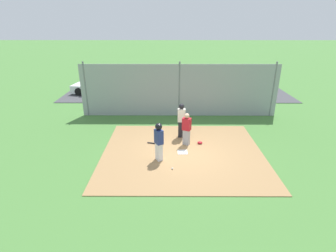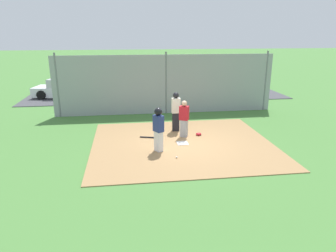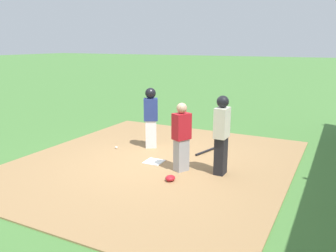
{
  "view_description": "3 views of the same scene",
  "coord_description": "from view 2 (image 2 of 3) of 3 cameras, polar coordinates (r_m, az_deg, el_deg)",
  "views": [
    {
      "loc": [
        0.61,
        10.66,
        5.64
      ],
      "look_at": [
        0.67,
        -0.81,
        0.99
      ],
      "focal_mm": 28.24,
      "sensor_mm": 36.0,
      "label": 1
    },
    {
      "loc": [
        2.19,
        11.56,
        4.36
      ],
      "look_at": [
        0.55,
        -0.27,
        0.71
      ],
      "focal_mm": 33.08,
      "sensor_mm": 36.0,
      "label": 2
    },
    {
      "loc": [
        -7.03,
        -4.0,
        2.9
      ],
      "look_at": [
        0.14,
        -0.32,
        0.95
      ],
      "focal_mm": 36.94,
      "sensor_mm": 36.0,
      "label": 3
    }
  ],
  "objects": [
    {
      "name": "home_plate",
      "position": [
        12.54,
        2.67,
        -3.18
      ],
      "size": [
        0.45,
        0.45,
        0.02
      ],
      "primitive_type": "cube",
      "rotation": [
        0.0,
        0.0,
        0.03
      ],
      "color": "white",
      "rests_on": "dirt_infield"
    },
    {
      "name": "baseball",
      "position": [
        11.1,
        1.61,
        -5.76
      ],
      "size": [
        0.07,
        0.07,
        0.07
      ],
      "primitive_type": "sphere",
      "color": "white",
      "rests_on": "dirt_infield"
    },
    {
      "name": "backstop_fence",
      "position": [
        16.99,
        -0.36,
        7.66
      ],
      "size": [
        12.0,
        0.1,
        3.35
      ],
      "color": "#93999E",
      "rests_on": "ground_plane"
    },
    {
      "name": "baseball_bat",
      "position": [
        13.17,
        -3.49,
        -2.09
      ],
      "size": [
        0.78,
        0.27,
        0.06
      ],
      "primitive_type": "cylinder",
      "rotation": [
        0.0,
        1.57,
        6.02
      ],
      "color": "black",
      "rests_on": "dirt_infield"
    },
    {
      "name": "catcher_mask",
      "position": [
        13.52,
        5.66,
        -1.5
      ],
      "size": [
        0.24,
        0.2,
        0.12
      ],
      "primitive_type": "ellipsoid",
      "color": "#B21923",
      "rests_on": "dirt_infield"
    },
    {
      "name": "parked_car_red",
      "position": [
        22.55,
        6.85,
        7.31
      ],
      "size": [
        4.21,
        1.9,
        1.28
      ],
      "rotation": [
        0.0,
        0.0,
        3.15
      ],
      "color": "maroon",
      "rests_on": "parking_lot"
    },
    {
      "name": "parked_car_white",
      "position": [
        22.44,
        -18.22,
        6.54
      ],
      "size": [
        4.42,
        2.41,
        1.28
      ],
      "rotation": [
        0.0,
        0.0,
        -0.17
      ],
      "color": "silver",
      "rests_on": "parking_lot"
    },
    {
      "name": "parking_lot",
      "position": [
        22.33,
        -2.1,
        5.78
      ],
      "size": [
        18.0,
        5.2,
        0.04
      ],
      "primitive_type": "cube",
      "color": "#424247",
      "rests_on": "ground_plane"
    },
    {
      "name": "ground_plane",
      "position": [
        12.55,
        2.67,
        -3.35
      ],
      "size": [
        140.0,
        140.0,
        0.0
      ],
      "primitive_type": "plane",
      "color": "#477A38"
    },
    {
      "name": "umpire",
      "position": [
        13.87,
        1.47,
        2.83
      ],
      "size": [
        0.39,
        0.27,
        1.77
      ],
      "rotation": [
        0.0,
        0.0,
        1.55
      ],
      "color": "black",
      "rests_on": "dirt_infield"
    },
    {
      "name": "catcher",
      "position": [
        13.11,
        2.97,
        1.43
      ],
      "size": [
        0.46,
        0.4,
        1.58
      ],
      "rotation": [
        0.0,
        0.0,
        1.1
      ],
      "color": "#9E9EA3",
      "rests_on": "dirt_infield"
    },
    {
      "name": "runner",
      "position": [
        11.45,
        -1.78,
        -0.1
      ],
      "size": [
        0.42,
        0.46,
        1.68
      ],
      "rotation": [
        0.0,
        0.0,
        3.67
      ],
      "color": "silver",
      "rests_on": "dirt_infield"
    },
    {
      "name": "parked_car_blue",
      "position": [
        21.47,
        -9.18,
        6.73
      ],
      "size": [
        4.29,
        2.08,
        1.28
      ],
      "rotation": [
        0.0,
        0.0,
        -0.06
      ],
      "color": "#28428C",
      "rests_on": "parking_lot"
    },
    {
      "name": "dirt_infield",
      "position": [
        12.54,
        2.67,
        -3.28
      ],
      "size": [
        7.2,
        6.4,
        0.03
      ],
      "primitive_type": "cube",
      "color": "#9E774C",
      "rests_on": "ground_plane"
    }
  ]
}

